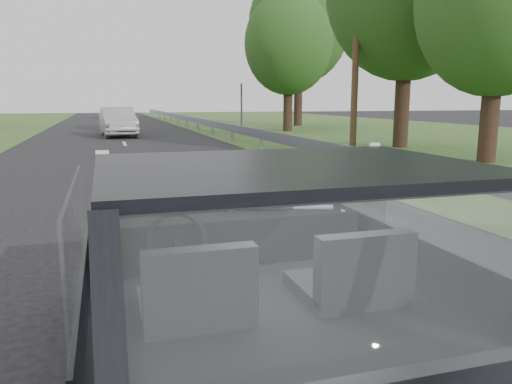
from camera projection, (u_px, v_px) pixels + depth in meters
subject_car at (261, 286)px, 2.69m from camera, size 1.80×4.00×1.45m
dashboard at (232, 235)px, 3.25m from camera, size 1.58×0.45×0.30m
driver_seat at (196, 286)px, 2.27m from camera, size 0.50×0.72×0.42m
passenger_seat at (354, 269)px, 2.50m from camera, size 0.50×0.72×0.42m
steering_wheel at (177, 241)px, 2.85m from camera, size 0.36×0.36×0.04m
cat at (264, 198)px, 3.28m from camera, size 0.58×0.30×0.25m
guardrail at (302, 143)px, 13.35m from camera, size 0.05×90.00×0.32m
other_car at (118, 122)px, 23.90m from camera, size 1.95×4.33×1.39m
highway_sign at (241, 108)px, 27.46m from camera, size 0.40×1.03×2.60m
utility_pole at (356, 46)px, 16.64m from camera, size 0.26×0.26×6.99m
tree_0 at (496, 40)px, 13.34m from camera, size 5.32×5.32×6.60m
tree_1 at (406, 23)px, 17.59m from camera, size 7.65×7.65×8.75m
tree_2 at (288, 64)px, 27.30m from camera, size 6.16×6.16×7.30m
tree_3 at (299, 49)px, 32.96m from camera, size 7.59×7.59×10.10m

